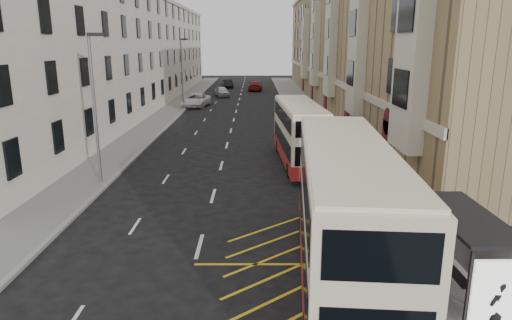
{
  "coord_description": "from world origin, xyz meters",
  "views": [
    {
      "loc": [
        2.15,
        -12.25,
        7.62
      ],
      "look_at": [
        2.21,
        8.88,
        2.19
      ],
      "focal_mm": 32.0,
      "sensor_mm": 36.0,
      "label": 1
    }
  ],
  "objects_px": {
    "double_decker_front": "(345,214)",
    "pedestrian_far": "(388,242)",
    "bus_shelter": "(474,243)",
    "car_dark": "(228,84)",
    "double_decker_rear": "(299,133)",
    "street_lamp_near": "(95,101)",
    "car_silver": "(222,92)",
    "street_lamp_far": "(182,69)",
    "white_van": "(196,100)",
    "pedestrian_near": "(495,310)",
    "car_red": "(255,86)"
  },
  "relations": [
    {
      "from": "street_lamp_far",
      "to": "car_silver",
      "type": "bearing_deg",
      "value": 73.93
    },
    {
      "from": "car_dark",
      "to": "car_red",
      "type": "height_order",
      "value": "car_red"
    },
    {
      "from": "bus_shelter",
      "to": "car_dark",
      "type": "bearing_deg",
      "value": 99.04
    },
    {
      "from": "double_decker_front",
      "to": "car_dark",
      "type": "xyz_separation_m",
      "value": [
        -7.62,
        67.18,
        -1.62
      ]
    },
    {
      "from": "white_van",
      "to": "pedestrian_far",
      "type": "bearing_deg",
      "value": -65.4
    },
    {
      "from": "street_lamp_far",
      "to": "car_red",
      "type": "relative_size",
      "value": 1.47
    },
    {
      "from": "pedestrian_far",
      "to": "street_lamp_far",
      "type": "bearing_deg",
      "value": -34.18
    },
    {
      "from": "street_lamp_far",
      "to": "pedestrian_far",
      "type": "height_order",
      "value": "street_lamp_far"
    },
    {
      "from": "street_lamp_near",
      "to": "bus_shelter",
      "type": "bearing_deg",
      "value": -40.14
    },
    {
      "from": "white_van",
      "to": "car_silver",
      "type": "height_order",
      "value": "white_van"
    },
    {
      "from": "street_lamp_far",
      "to": "double_decker_rear",
      "type": "bearing_deg",
      "value": -66.04
    },
    {
      "from": "white_van",
      "to": "car_dark",
      "type": "xyz_separation_m",
      "value": [
        2.45,
        24.59,
        -0.06
      ]
    },
    {
      "from": "street_lamp_near",
      "to": "pedestrian_far",
      "type": "bearing_deg",
      "value": -37.08
    },
    {
      "from": "pedestrian_far",
      "to": "car_silver",
      "type": "distance_m",
      "value": 53.5
    },
    {
      "from": "street_lamp_near",
      "to": "car_dark",
      "type": "relative_size",
      "value": 1.79
    },
    {
      "from": "street_lamp_near",
      "to": "car_red",
      "type": "xyz_separation_m",
      "value": [
        8.58,
        51.65,
        -3.85
      ]
    },
    {
      "from": "street_lamp_far",
      "to": "pedestrian_far",
      "type": "distance_m",
      "value": 42.1
    },
    {
      "from": "car_silver",
      "to": "pedestrian_near",
      "type": "bearing_deg",
      "value": -92.16
    },
    {
      "from": "bus_shelter",
      "to": "car_red",
      "type": "height_order",
      "value": "bus_shelter"
    },
    {
      "from": "street_lamp_far",
      "to": "car_silver",
      "type": "relative_size",
      "value": 1.85
    },
    {
      "from": "street_lamp_far",
      "to": "white_van",
      "type": "relative_size",
      "value": 1.4
    },
    {
      "from": "pedestrian_near",
      "to": "car_silver",
      "type": "relative_size",
      "value": 0.38
    },
    {
      "from": "pedestrian_near",
      "to": "car_silver",
      "type": "xyz_separation_m",
      "value": [
        -10.99,
        56.7,
        -0.25
      ]
    },
    {
      "from": "street_lamp_far",
      "to": "white_van",
      "type": "bearing_deg",
      "value": 56.18
    },
    {
      "from": "car_dark",
      "to": "pedestrian_far",
      "type": "bearing_deg",
      "value": -92.85
    },
    {
      "from": "bus_shelter",
      "to": "pedestrian_far",
      "type": "relative_size",
      "value": 2.49
    },
    {
      "from": "street_lamp_far",
      "to": "pedestrian_far",
      "type": "xyz_separation_m",
      "value": [
        13.05,
        -39.86,
        -3.63
      ]
    },
    {
      "from": "street_lamp_far",
      "to": "double_decker_front",
      "type": "bearing_deg",
      "value": -74.41
    },
    {
      "from": "bus_shelter",
      "to": "white_van",
      "type": "height_order",
      "value": "bus_shelter"
    },
    {
      "from": "street_lamp_far",
      "to": "double_decker_rear",
      "type": "height_order",
      "value": "street_lamp_far"
    },
    {
      "from": "double_decker_front",
      "to": "pedestrian_far",
      "type": "height_order",
      "value": "double_decker_front"
    },
    {
      "from": "street_lamp_near",
      "to": "car_silver",
      "type": "distance_m",
      "value": 43.15
    },
    {
      "from": "car_red",
      "to": "car_dark",
      "type": "bearing_deg",
      "value": -42.09
    },
    {
      "from": "pedestrian_far",
      "to": "car_red",
      "type": "height_order",
      "value": "pedestrian_far"
    },
    {
      "from": "double_decker_front",
      "to": "street_lamp_near",
      "type": "bearing_deg",
      "value": 141.5
    },
    {
      "from": "bus_shelter",
      "to": "street_lamp_far",
      "type": "relative_size",
      "value": 0.53
    },
    {
      "from": "pedestrian_far",
      "to": "double_decker_front",
      "type": "bearing_deg",
      "value": 63.04
    },
    {
      "from": "pedestrian_far",
      "to": "car_dark",
      "type": "bearing_deg",
      "value": -44.32
    },
    {
      "from": "street_lamp_far",
      "to": "car_dark",
      "type": "height_order",
      "value": "street_lamp_far"
    },
    {
      "from": "double_decker_rear",
      "to": "pedestrian_far",
      "type": "bearing_deg",
      "value": -86.2
    },
    {
      "from": "street_lamp_near",
      "to": "pedestrian_far",
      "type": "relative_size",
      "value": 4.68
    },
    {
      "from": "double_decker_rear",
      "to": "double_decker_front",
      "type": "bearing_deg",
      "value": -92.97
    },
    {
      "from": "car_red",
      "to": "bus_shelter",
      "type": "bearing_deg",
      "value": 98.44
    },
    {
      "from": "bus_shelter",
      "to": "pedestrian_far",
      "type": "bearing_deg",
      "value": 123.02
    },
    {
      "from": "street_lamp_far",
      "to": "car_silver",
      "type": "height_order",
      "value": "street_lamp_far"
    },
    {
      "from": "double_decker_rear",
      "to": "pedestrian_far",
      "type": "distance_m",
      "value": 14.46
    },
    {
      "from": "bus_shelter",
      "to": "street_lamp_far",
      "type": "distance_m",
      "value": 44.94
    },
    {
      "from": "street_lamp_far",
      "to": "car_silver",
      "type": "distance_m",
      "value": 13.89
    },
    {
      "from": "car_dark",
      "to": "car_red",
      "type": "xyz_separation_m",
      "value": [
        4.85,
        -4.86,
        0.05
      ]
    },
    {
      "from": "pedestrian_near",
      "to": "car_silver",
      "type": "height_order",
      "value": "pedestrian_near"
    }
  ]
}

